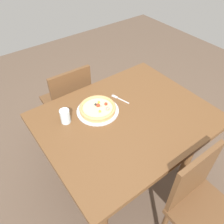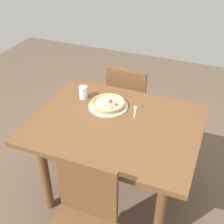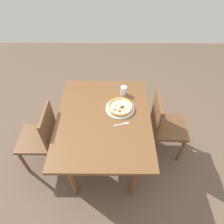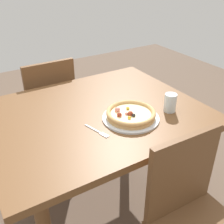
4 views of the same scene
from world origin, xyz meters
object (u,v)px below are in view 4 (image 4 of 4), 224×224
at_px(chair_far, 195,221).
at_px(drinking_glass, 170,103).
at_px(dining_table, 95,128).
at_px(fork, 98,132).
at_px(plate, 131,118).
at_px(pizza, 131,114).
at_px(chair_near, 48,105).

xyz_separation_m(chair_far, drinking_glass, (-0.24, -0.49, 0.32)).
xyz_separation_m(dining_table, drinking_glass, (-0.37, 0.22, 0.16)).
bearing_deg(fork, drinking_glass, 71.55).
bearing_deg(plate, pizza, -21.61).
relative_size(chair_far, fork, 5.47).
height_order(dining_table, chair_far, chair_far).
distance_m(plate, fork, 0.22).
distance_m(pizza, drinking_glass, 0.25).
relative_size(chair_near, pizza, 3.30).
bearing_deg(drinking_glass, plate, -10.37).
xyz_separation_m(pizza, fork, (0.21, 0.02, -0.03)).
bearing_deg(dining_table, drinking_glass, 149.79).
height_order(dining_table, chair_near, chair_near).
bearing_deg(plate, chair_far, 89.73).
bearing_deg(drinking_glass, chair_near, -65.25).
bearing_deg(chair_near, chair_far, -82.49).
relative_size(dining_table, drinking_glass, 11.52).
relative_size(chair_far, plate, 2.86).
xyz_separation_m(plate, drinking_glass, (-0.24, 0.04, 0.05)).
bearing_deg(pizza, drinking_glass, 169.59).
bearing_deg(chair_far, chair_near, -81.13).
bearing_deg(chair_far, drinking_glass, -115.06).
relative_size(dining_table, plate, 3.92).
xyz_separation_m(fork, drinking_glass, (-0.46, 0.02, 0.05)).
distance_m(chair_far, pizza, 0.61).
bearing_deg(drinking_glass, chair_far, 63.43).
height_order(chair_far, drinking_glass, chair_far).
distance_m(chair_near, chair_far, 1.42).
height_order(chair_near, plate, chair_near).
distance_m(chair_near, plate, 0.94).
distance_m(fork, drinking_glass, 0.46).
xyz_separation_m(chair_far, fork, (0.21, -0.51, 0.27)).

